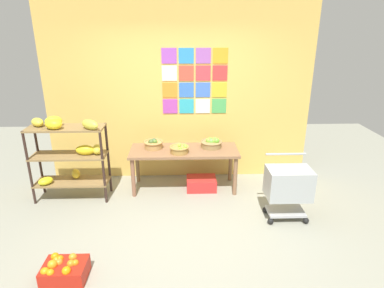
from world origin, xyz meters
name	(u,v)px	position (x,y,z in m)	size (l,w,h in m)	color
ground	(180,234)	(0.00, 0.00, 0.00)	(9.41, 9.41, 0.00)	gray
back_wall_with_art	(179,95)	(0.00, 1.74, 1.40)	(4.23, 0.07, 2.79)	#DEB354
banana_shelf_unit	(69,149)	(-1.58, 0.98, 0.78)	(1.07, 0.48, 1.25)	#31211B
display_table	(184,154)	(0.07, 1.24, 0.57)	(1.64, 0.62, 0.65)	brown
fruit_basket_right	(212,143)	(0.50, 1.33, 0.72)	(0.33, 0.33, 0.16)	olive
fruit_basket_back_left	(153,144)	(-0.40, 1.31, 0.72)	(0.30, 0.30, 0.16)	#B2864B
fruit_basket_centre	(180,149)	(0.00, 1.11, 0.71)	(0.29, 0.29, 0.13)	#A77F3E
produce_crate_under_table	(201,183)	(0.34, 1.20, 0.09)	(0.46, 0.34, 0.18)	red
orange_crate_foreground	(64,270)	(-1.17, -0.71, 0.11)	(0.43, 0.33, 0.24)	#B52013
shopping_cart	(288,185)	(1.41, 0.33, 0.49)	(0.56, 0.42, 0.85)	black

